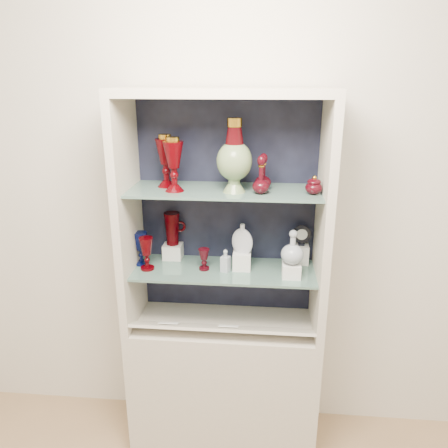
# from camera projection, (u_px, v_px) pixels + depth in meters

# --- Properties ---
(wall_back) EXTENTS (3.50, 0.02, 2.80)m
(wall_back) POSITION_uv_depth(u_px,v_px,m) (228.00, 193.00, 2.32)
(wall_back) COLOR beige
(wall_back) RESTS_ON ground
(cabinet_base) EXTENTS (1.00, 0.40, 0.75)m
(cabinet_base) POSITION_uv_depth(u_px,v_px,m) (224.00, 381.00, 2.44)
(cabinet_base) COLOR beige
(cabinet_base) RESTS_ON ground
(cabinet_back_panel) EXTENTS (0.98, 0.02, 1.15)m
(cabinet_back_panel) POSITION_uv_depth(u_px,v_px,m) (227.00, 208.00, 2.31)
(cabinet_back_panel) COLOR black
(cabinet_back_panel) RESTS_ON cabinet_base
(cabinet_side_left) EXTENTS (0.04, 0.40, 1.15)m
(cabinet_side_left) POSITION_uv_depth(u_px,v_px,m) (128.00, 216.00, 2.18)
(cabinet_side_left) COLOR beige
(cabinet_side_left) RESTS_ON cabinet_base
(cabinet_side_right) EXTENTS (0.04, 0.40, 1.15)m
(cabinet_side_right) POSITION_uv_depth(u_px,v_px,m) (324.00, 222.00, 2.09)
(cabinet_side_right) COLOR beige
(cabinet_side_right) RESTS_ON cabinet_base
(cabinet_top_cap) EXTENTS (1.00, 0.40, 0.04)m
(cabinet_top_cap) POSITION_uv_depth(u_px,v_px,m) (224.00, 92.00, 1.94)
(cabinet_top_cap) COLOR beige
(cabinet_top_cap) RESTS_ON cabinet_side_left
(shelf_lower) EXTENTS (0.92, 0.34, 0.01)m
(shelf_lower) POSITION_uv_depth(u_px,v_px,m) (224.00, 270.00, 2.24)
(shelf_lower) COLOR slate
(shelf_lower) RESTS_ON cabinet_side_left
(shelf_upper) EXTENTS (0.92, 0.34, 0.01)m
(shelf_upper) POSITION_uv_depth(u_px,v_px,m) (224.00, 191.00, 2.11)
(shelf_upper) COLOR slate
(shelf_upper) RESTS_ON cabinet_side_left
(label_ledge) EXTENTS (0.92, 0.17, 0.09)m
(label_ledge) POSITION_uv_depth(u_px,v_px,m) (222.00, 328.00, 2.20)
(label_ledge) COLOR beige
(label_ledge) RESTS_ON cabinet_base
(label_card_0) EXTENTS (0.10, 0.06, 0.03)m
(label_card_0) POSITION_uv_depth(u_px,v_px,m) (169.00, 323.00, 2.22)
(label_card_0) COLOR white
(label_card_0) RESTS_ON label_ledge
(label_card_1) EXTENTS (0.10, 0.06, 0.03)m
(label_card_1) POSITION_uv_depth(u_px,v_px,m) (229.00, 326.00, 2.20)
(label_card_1) COLOR white
(label_card_1) RESTS_ON label_ledge
(pedestal_lamp_left) EXTENTS (0.12, 0.12, 0.26)m
(pedestal_lamp_left) POSITION_uv_depth(u_px,v_px,m) (166.00, 161.00, 2.12)
(pedestal_lamp_left) COLOR #440104
(pedestal_lamp_left) RESTS_ON shelf_upper
(pedestal_lamp_right) EXTENTS (0.11, 0.11, 0.25)m
(pedestal_lamp_right) POSITION_uv_depth(u_px,v_px,m) (174.00, 164.00, 2.04)
(pedestal_lamp_right) COLOR #440104
(pedestal_lamp_right) RESTS_ON shelf_upper
(enamel_urn) EXTENTS (0.19, 0.19, 0.34)m
(enamel_urn) POSITION_uv_depth(u_px,v_px,m) (234.00, 156.00, 2.01)
(enamel_urn) COLOR #0F4F1E
(enamel_urn) RESTS_ON shelf_upper
(ruby_decanter_a) EXTENTS (0.10, 0.10, 0.20)m
(ruby_decanter_a) POSITION_uv_depth(u_px,v_px,m) (261.00, 172.00, 2.00)
(ruby_decanter_a) COLOR #440811
(ruby_decanter_a) RESTS_ON shelf_upper
(ruby_decanter_b) EXTENTS (0.11, 0.11, 0.19)m
(ruby_decanter_b) POSITION_uv_depth(u_px,v_px,m) (263.00, 170.00, 2.08)
(ruby_decanter_b) COLOR #440811
(ruby_decanter_b) RESTS_ON shelf_upper
(lidded_bowl) EXTENTS (0.10, 0.10, 0.09)m
(lidded_bowl) POSITION_uv_depth(u_px,v_px,m) (314.00, 185.00, 2.00)
(lidded_bowl) COLOR #440811
(lidded_bowl) RESTS_ON shelf_upper
(cobalt_goblet) EXTENTS (0.09, 0.09, 0.18)m
(cobalt_goblet) POSITION_uv_depth(u_px,v_px,m) (141.00, 248.00, 2.27)
(cobalt_goblet) COLOR #070D40
(cobalt_goblet) RESTS_ON shelf_lower
(ruby_goblet_tall) EXTENTS (0.07, 0.07, 0.17)m
(ruby_goblet_tall) POSITION_uv_depth(u_px,v_px,m) (147.00, 254.00, 2.21)
(ruby_goblet_tall) COLOR #440104
(ruby_goblet_tall) RESTS_ON shelf_lower
(ruby_goblet_small) EXTENTS (0.07, 0.07, 0.11)m
(ruby_goblet_small) POSITION_uv_depth(u_px,v_px,m) (204.00, 259.00, 2.22)
(ruby_goblet_small) COLOR #440811
(ruby_goblet_small) RESTS_ON shelf_lower
(riser_ruby_pitcher) EXTENTS (0.10, 0.10, 0.08)m
(riser_ruby_pitcher) POSITION_uv_depth(u_px,v_px,m) (173.00, 251.00, 2.36)
(riser_ruby_pitcher) COLOR silver
(riser_ruby_pitcher) RESTS_ON shelf_lower
(ruby_pitcher) EXTENTS (0.15, 0.12, 0.18)m
(ruby_pitcher) POSITION_uv_depth(u_px,v_px,m) (172.00, 229.00, 2.32)
(ruby_pitcher) COLOR #440104
(ruby_pitcher) RESTS_ON riser_ruby_pitcher
(clear_square_bottle) EXTENTS (0.05, 0.05, 0.12)m
(clear_square_bottle) POSITION_uv_depth(u_px,v_px,m) (225.00, 261.00, 2.19)
(clear_square_bottle) COLOR #95A0AC
(clear_square_bottle) RESTS_ON shelf_lower
(riser_flat_flask) EXTENTS (0.09, 0.09, 0.09)m
(riser_flat_flask) POSITION_uv_depth(u_px,v_px,m) (242.00, 261.00, 2.23)
(riser_flat_flask) COLOR silver
(riser_flat_flask) RESTS_ON shelf_lower
(flat_flask) EXTENTS (0.12, 0.08, 0.16)m
(flat_flask) POSITION_uv_depth(u_px,v_px,m) (242.00, 238.00, 2.19)
(flat_flask) COLOR silver
(flat_flask) RESTS_ON riser_flat_flask
(riser_clear_round_decanter) EXTENTS (0.09, 0.09, 0.07)m
(riser_clear_round_decanter) POSITION_uv_depth(u_px,v_px,m) (291.00, 270.00, 2.14)
(riser_clear_round_decanter) COLOR silver
(riser_clear_round_decanter) RESTS_ON shelf_lower
(clear_round_decanter) EXTENTS (0.15, 0.15, 0.17)m
(clear_round_decanter) POSITION_uv_depth(u_px,v_px,m) (293.00, 248.00, 2.10)
(clear_round_decanter) COLOR #95A0AC
(clear_round_decanter) RESTS_ON riser_clear_round_decanter
(riser_cameo_medallion) EXTENTS (0.08, 0.08, 0.10)m
(riser_cameo_medallion) POSITION_uv_depth(u_px,v_px,m) (301.00, 254.00, 2.30)
(riser_cameo_medallion) COLOR silver
(riser_cameo_medallion) RESTS_ON shelf_lower
(cameo_medallion) EXTENTS (0.10, 0.04, 0.11)m
(cameo_medallion) POSITION_uv_depth(u_px,v_px,m) (302.00, 235.00, 2.26)
(cameo_medallion) COLOR black
(cameo_medallion) RESTS_ON riser_cameo_medallion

